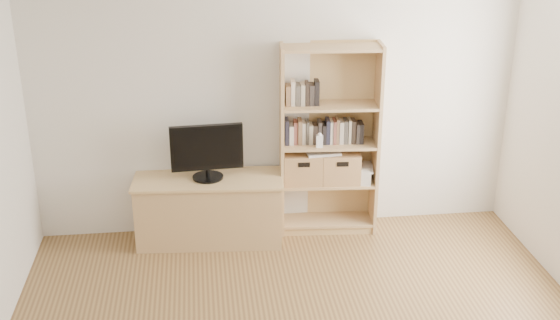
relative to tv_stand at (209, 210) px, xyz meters
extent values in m
cube|color=silver|center=(0.66, 0.25, 1.00)|extent=(4.50, 0.02, 2.60)
cube|color=white|center=(0.66, -2.25, 2.30)|extent=(4.50, 5.00, 0.01)
cube|color=tan|center=(0.00, 0.00, 0.00)|extent=(1.36, 0.60, 0.61)
cube|color=tan|center=(1.14, 0.09, 0.61)|extent=(0.94, 0.39, 1.83)
cube|color=black|center=(0.00, 0.00, 0.59)|extent=(0.66, 0.09, 0.51)
cube|color=#1E1F2D|center=(1.14, 0.11, 0.70)|extent=(0.80, 0.21, 0.21)
cube|color=#1E1F2D|center=(0.94, 0.12, 1.07)|extent=(0.40, 0.17, 0.21)
cube|color=white|center=(1.03, -0.01, 0.65)|extent=(0.06, 0.04, 0.12)
cube|color=#AD844E|center=(0.89, 0.10, 0.35)|extent=(0.38, 0.32, 0.29)
cube|color=#AD844E|center=(1.25, 0.07, 0.35)|extent=(0.37, 0.31, 0.29)
cube|color=silver|center=(1.08, 0.07, 0.51)|extent=(0.32, 0.24, 0.02)
cube|color=beige|center=(1.45, 0.06, 0.27)|extent=(0.25, 0.31, 0.13)
camera|label=1|loc=(-0.05, -5.91, 2.93)|focal=45.00mm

